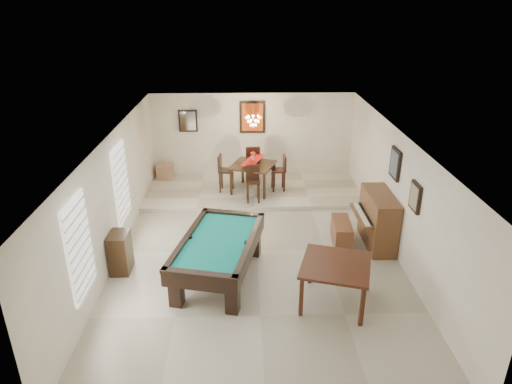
{
  "coord_description": "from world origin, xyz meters",
  "views": [
    {
      "loc": [
        -0.26,
        -8.76,
        5.18
      ],
      "look_at": [
        0.0,
        0.6,
        1.15
      ],
      "focal_mm": 32.0,
      "sensor_mm": 36.0,
      "label": 1
    }
  ],
  "objects_px": {
    "dining_chair_north": "(252,163)",
    "dining_chair_west": "(226,173)",
    "dining_chair_south": "(253,184)",
    "chandelier": "(253,117)",
    "piano_bench": "(341,233)",
    "corner_bench": "(165,171)",
    "pool_table": "(219,259)",
    "flower_vase": "(253,156)",
    "square_table": "(334,283)",
    "dining_table": "(253,175)",
    "apothecary_chest": "(120,252)",
    "upright_piano": "(372,220)",
    "dining_chair_east": "(278,173)"
  },
  "relations": [
    {
      "from": "upright_piano",
      "to": "square_table",
      "type": "bearing_deg",
      "value": -119.82
    },
    {
      "from": "flower_vase",
      "to": "dining_chair_north",
      "type": "xyz_separation_m",
      "value": [
        0.0,
        0.75,
        -0.48
      ]
    },
    {
      "from": "piano_bench",
      "to": "dining_chair_east",
      "type": "distance_m",
      "value": 3.15
    },
    {
      "from": "upright_piano",
      "to": "corner_bench",
      "type": "relative_size",
      "value": 3.07
    },
    {
      "from": "piano_bench",
      "to": "corner_bench",
      "type": "bearing_deg",
      "value": 139.44
    },
    {
      "from": "dining_chair_north",
      "to": "corner_bench",
      "type": "bearing_deg",
      "value": -9.73
    },
    {
      "from": "apothecary_chest",
      "to": "dining_chair_north",
      "type": "height_order",
      "value": "dining_chair_north"
    },
    {
      "from": "chandelier",
      "to": "piano_bench",
      "type": "bearing_deg",
      "value": -56.79
    },
    {
      "from": "piano_bench",
      "to": "dining_chair_east",
      "type": "relative_size",
      "value": 0.96
    },
    {
      "from": "pool_table",
      "to": "piano_bench",
      "type": "xyz_separation_m",
      "value": [
        2.7,
        1.3,
        -0.15
      ]
    },
    {
      "from": "flower_vase",
      "to": "dining_chair_north",
      "type": "relative_size",
      "value": 0.23
    },
    {
      "from": "piano_bench",
      "to": "dining_chair_south",
      "type": "distance_m",
      "value": 2.9
    },
    {
      "from": "corner_bench",
      "to": "pool_table",
      "type": "bearing_deg",
      "value": -70.27
    },
    {
      "from": "dining_table",
      "to": "dining_chair_east",
      "type": "relative_size",
      "value": 1.08
    },
    {
      "from": "dining_chair_east",
      "to": "dining_chair_north",
      "type": "bearing_deg",
      "value": -139.25
    },
    {
      "from": "piano_bench",
      "to": "upright_piano",
      "type": "bearing_deg",
      "value": -2.56
    },
    {
      "from": "apothecary_chest",
      "to": "dining_chair_west",
      "type": "bearing_deg",
      "value": 62.17
    },
    {
      "from": "square_table",
      "to": "apothecary_chest",
      "type": "relative_size",
      "value": 1.41
    },
    {
      "from": "dining_chair_east",
      "to": "square_table",
      "type": "bearing_deg",
      "value": 3.6
    },
    {
      "from": "pool_table",
      "to": "dining_chair_west",
      "type": "distance_m",
      "value": 4.15
    },
    {
      "from": "dining_chair_south",
      "to": "pool_table",
      "type": "bearing_deg",
      "value": -104.89
    },
    {
      "from": "dining_chair_north",
      "to": "dining_chair_west",
      "type": "relative_size",
      "value": 1.05
    },
    {
      "from": "pool_table",
      "to": "dining_table",
      "type": "bearing_deg",
      "value": 92.24
    },
    {
      "from": "dining_chair_north",
      "to": "dining_chair_east",
      "type": "bearing_deg",
      "value": 131.33
    },
    {
      "from": "piano_bench",
      "to": "dining_chair_north",
      "type": "distance_m",
      "value": 4.11
    },
    {
      "from": "dining_chair_east",
      "to": "chandelier",
      "type": "xyz_separation_m",
      "value": [
        -0.7,
        0.05,
        1.57
      ]
    },
    {
      "from": "flower_vase",
      "to": "chandelier",
      "type": "xyz_separation_m",
      "value": [
        0.01,
        0.08,
        1.05
      ]
    },
    {
      "from": "flower_vase",
      "to": "pool_table",
      "type": "bearing_deg",
      "value": -100.47
    },
    {
      "from": "dining_table",
      "to": "chandelier",
      "type": "bearing_deg",
      "value": 80.1
    },
    {
      "from": "upright_piano",
      "to": "dining_chair_north",
      "type": "distance_m",
      "value": 4.46
    },
    {
      "from": "pool_table",
      "to": "chandelier",
      "type": "relative_size",
      "value": 4.18
    },
    {
      "from": "dining_chair_west",
      "to": "apothecary_chest",
      "type": "bearing_deg",
      "value": 159.84
    },
    {
      "from": "dining_chair_east",
      "to": "chandelier",
      "type": "height_order",
      "value": "chandelier"
    },
    {
      "from": "dining_table",
      "to": "dining_chair_west",
      "type": "relative_size",
      "value": 1.05
    },
    {
      "from": "dining_chair_south",
      "to": "chandelier",
      "type": "bearing_deg",
      "value": 85.44
    },
    {
      "from": "dining_table",
      "to": "dining_chair_east",
      "type": "height_order",
      "value": "dining_chair_east"
    },
    {
      "from": "pool_table",
      "to": "square_table",
      "type": "distance_m",
      "value": 2.3
    },
    {
      "from": "flower_vase",
      "to": "chandelier",
      "type": "bearing_deg",
      "value": 80.1
    },
    {
      "from": "square_table",
      "to": "flower_vase",
      "type": "distance_m",
      "value": 5.25
    },
    {
      "from": "dining_table",
      "to": "corner_bench",
      "type": "distance_m",
      "value": 2.85
    },
    {
      "from": "dining_table",
      "to": "flower_vase",
      "type": "height_order",
      "value": "flower_vase"
    },
    {
      "from": "dining_chair_north",
      "to": "dining_chair_west",
      "type": "bearing_deg",
      "value": 42.25
    },
    {
      "from": "dining_chair_north",
      "to": "chandelier",
      "type": "distance_m",
      "value": 1.67
    },
    {
      "from": "apothecary_chest",
      "to": "flower_vase",
      "type": "xyz_separation_m",
      "value": [
        2.77,
        3.83,
        0.73
      ]
    },
    {
      "from": "pool_table",
      "to": "corner_bench",
      "type": "height_order",
      "value": "pool_table"
    },
    {
      "from": "pool_table",
      "to": "square_table",
      "type": "height_order",
      "value": "pool_table"
    },
    {
      "from": "upright_piano",
      "to": "dining_table",
      "type": "relative_size",
      "value": 1.32
    },
    {
      "from": "square_table",
      "to": "chandelier",
      "type": "distance_m",
      "value": 5.57
    },
    {
      "from": "upright_piano",
      "to": "dining_table",
      "type": "bearing_deg",
      "value": 131.96
    },
    {
      "from": "square_table",
      "to": "dining_chair_west",
      "type": "xyz_separation_m",
      "value": [
        -2.11,
        5.01,
        0.23
      ]
    }
  ]
}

